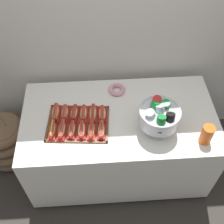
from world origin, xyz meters
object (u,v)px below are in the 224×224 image
hot_dog_0 (52,129)px  cup_stack (207,135)px  hot_dog_6 (55,113)px  hot_dog_11 (102,114)px  hot_dog_2 (72,130)px  punch_bowl (159,116)px  serving_tray (78,124)px  hot_dog_3 (82,130)px  hot_dog_5 (101,130)px  hot_dog_9 (84,113)px  hot_dog_7 (65,113)px  floor_vase (6,141)px  donut (117,89)px  hot_dog_10 (93,113)px  buffet_table (119,141)px  hot_dog_1 (62,130)px  hot_dog_8 (74,113)px  hot_dog_4 (91,130)px

hot_dog_0 → cup_stack: bearing=-7.7°
hot_dog_6 → hot_dog_11: (0.37, -0.03, -0.00)m
hot_dog_2 → punch_bowl: punch_bowl is taller
hot_dog_6 → serving_tray: bearing=-28.7°
hot_dog_3 → hot_dog_5: (0.15, -0.01, 0.00)m
hot_dog_2 → hot_dog_11: (0.24, 0.15, -0.00)m
hot_dog_6 → punch_bowl: punch_bowl is taller
hot_dog_0 → hot_dog_9: size_ratio=1.12×
serving_tray → hot_dog_7: (-0.10, 0.09, 0.03)m
floor_vase → hot_dog_3: floor_vase is taller
hot_dog_11 → donut: bearing=62.8°
hot_dog_6 → hot_dog_0: bearing=-94.9°
hot_dog_3 → hot_dog_9: 0.17m
serving_tray → hot_dog_10: hot_dog_10 is taller
buffet_table → hot_dog_10: (-0.21, 0.01, 0.40)m
hot_dog_1 → hot_dog_8: 0.18m
hot_dog_7 → hot_dog_2: bearing=-70.5°
serving_tray → hot_dog_8: (-0.03, 0.09, 0.03)m
floor_vase → punch_bowl: punch_bowl is taller
hot_dog_6 → hot_dog_11: 0.38m
hot_dog_9 → hot_dog_10: bearing=-4.9°
hot_dog_1 → hot_dog_2: hot_dog_1 is taller
hot_dog_1 → cup_stack: size_ratio=1.15×
hot_dog_1 → hot_dog_4: size_ratio=1.09×
donut → hot_dog_0: bearing=-142.6°
hot_dog_4 → donut: 0.49m
hot_dog_9 → hot_dog_11: (0.15, -0.01, 0.00)m
hot_dog_8 → hot_dog_10: size_ratio=0.89×
floor_vase → hot_dog_6: bearing=-15.0°
hot_dog_7 → hot_dog_11: bearing=-4.9°
hot_dog_8 → hot_dog_4: bearing=-52.7°
hot_dog_10 → cup_stack: bearing=-19.4°
hot_dog_6 → buffet_table: bearing=-4.2°
hot_dog_1 → hot_dog_7: bearing=85.1°
hot_dog_7 → hot_dog_10: hot_dog_7 is taller
hot_dog_7 → hot_dog_11: size_ratio=1.01×
hot_dog_6 → donut: 0.57m
buffet_table → hot_dog_2: bearing=-159.6°
floor_vase → buffet_table: bearing=-10.0°
hot_dog_1 → hot_dog_2: size_ratio=1.14×
hot_dog_4 → cup_stack: (0.84, -0.13, 0.05)m
hot_dog_5 → punch_bowl: punch_bowl is taller
hot_dog_8 → punch_bowl: 0.67m
hot_dog_0 → hot_dog_6: bearing=85.1°
hot_dog_9 → punch_bowl: size_ratio=0.50×
floor_vase → hot_dog_5: size_ratio=5.39×
hot_dog_1 → hot_dog_3: 0.15m
hot_dog_7 → punch_bowl: (0.72, -0.18, 0.12)m
punch_bowl → donut: 0.52m
hot_dog_1 → donut: 0.61m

